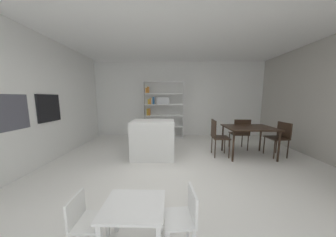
{
  "coord_description": "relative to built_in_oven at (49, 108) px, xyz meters",
  "views": [
    {
      "loc": [
        -0.07,
        -2.86,
        1.47
      ],
      "look_at": [
        -0.12,
        0.38,
        1.03
      ],
      "focal_mm": 16.13,
      "sensor_mm": 36.0,
      "label": 1
    }
  ],
  "objects": [
    {
      "name": "dining_chair_far",
      "position": [
        4.74,
        0.8,
        -0.71
      ],
      "size": [
        0.44,
        0.41,
        0.89
      ],
      "rotation": [
        0.0,
        0.0,
        3.14
      ],
      "color": "black",
      "rests_on": "ground_plane"
    },
    {
      "name": "back_partition",
      "position": [
        2.83,
        2.56,
        0.17
      ],
      "size": [
        7.07,
        0.06,
        2.84
      ],
      "primitive_type": "cube",
      "color": "white",
      "rests_on": "ground_plane"
    },
    {
      "name": "child_chair_left",
      "position": [
        1.94,
        -2.09,
        -0.94
      ],
      "size": [
        0.28,
        0.28,
        0.55
      ],
      "rotation": [
        0.0,
        0.0,
        1.58
      ],
      "color": "white",
      "rests_on": "ground_plane"
    },
    {
      "name": "child_table",
      "position": [
        2.42,
        -2.08,
        -0.86
      ],
      "size": [
        0.58,
        0.46,
        0.47
      ],
      "color": "white",
      "rests_on": "ground_plane"
    },
    {
      "name": "built_in_oven",
      "position": [
        0.0,
        0.0,
        0.0
      ],
      "size": [
        0.06,
        0.62,
        0.62
      ],
      "color": "black",
      "rests_on": "ground_plane"
    },
    {
      "name": "ceiling_slab",
      "position": [
        2.83,
        -0.53,
        1.62
      ],
      "size": [
        7.07,
        6.23,
        0.06
      ],
      "color": "white",
      "rests_on": "ground_plane"
    },
    {
      "name": "dining_chair_window_side",
      "position": [
        5.53,
        0.36,
        -0.71
      ],
      "size": [
        0.44,
        0.45,
        0.87
      ],
      "rotation": [
        0.0,
        0.0,
        -1.48
      ],
      "color": "black",
      "rests_on": "ground_plane"
    },
    {
      "name": "open_bookshelf",
      "position": [
        2.45,
        2.15,
        -0.1
      ],
      "size": [
        1.46,
        0.32,
        2.06
      ],
      "color": "white",
      "rests_on": "ground_plane"
    },
    {
      "name": "child_chair_right",
      "position": [
        2.9,
        -2.08,
        -0.9
      ],
      "size": [
        0.31,
        0.31,
        0.62
      ],
      "rotation": [
        0.0,
        0.0,
        -1.47
      ],
      "color": "white",
      "rests_on": "ground_plane"
    },
    {
      "name": "tall_cabinet_run_left",
      "position": [
        -0.33,
        -0.53,
        0.17
      ],
      "size": [
        0.62,
        5.62,
        2.84
      ],
      "primitive_type": "cube",
      "color": "white",
      "rests_on": "ground_plane"
    },
    {
      "name": "dining_chair_island_side",
      "position": [
        3.95,
        0.36,
        -0.69
      ],
      "size": [
        0.41,
        0.41,
        0.92
      ],
      "rotation": [
        0.0,
        0.0,
        1.54
      ],
      "color": "black",
      "rests_on": "ground_plane"
    },
    {
      "name": "kitchen_island",
      "position": [
        2.34,
        0.24,
        -0.79
      ],
      "size": [
        1.02,
        0.73,
        0.92
      ],
      "primitive_type": "cube",
      "color": "white",
      "rests_on": "ground_plane"
    },
    {
      "name": "ground_plane",
      "position": [
        2.83,
        -0.53,
        -1.25
      ],
      "size": [
        9.73,
        9.73,
        0.0
      ],
      "primitive_type": "plane",
      "color": "silver"
    },
    {
      "name": "dining_table",
      "position": [
        4.74,
        0.35,
        -0.57
      ],
      "size": [
        1.16,
        0.84,
        0.75
      ],
      "color": "black",
      "rests_on": "ground_plane"
    }
  ]
}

